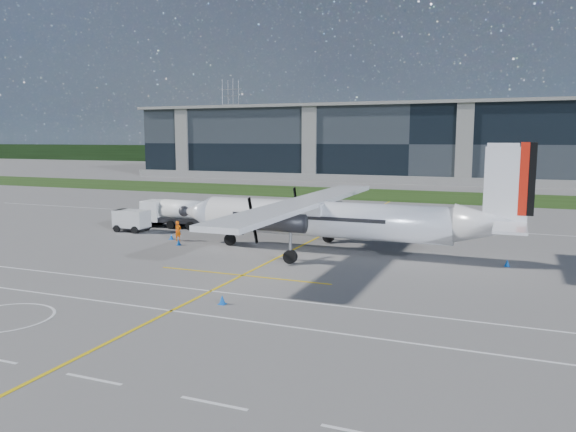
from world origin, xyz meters
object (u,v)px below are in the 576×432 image
(safety_cone_fwd, at_px, (171,237))
(safety_cone_stbdwing, at_px, (354,224))
(safety_cone_nose_port, at_px, (179,242))
(pylon_west, at_px, (231,121))
(turboprop_aircraft, at_px, (337,199))
(safety_cone_tail, at_px, (507,263))
(safety_cone_portwing, at_px, (222,300))
(fuel_tanker_truck, at_px, (171,213))
(baggage_tug, at_px, (132,221))
(ground_crew_person, at_px, (178,229))

(safety_cone_fwd, xyz_separation_m, safety_cone_stbdwing, (12.80, 12.81, 0.00))
(safety_cone_nose_port, bearing_deg, pylon_west, 116.31)
(turboprop_aircraft, height_order, safety_cone_fwd, turboprop_aircraft)
(pylon_west, distance_m, safety_cone_nose_port, 166.71)
(turboprop_aircraft, bearing_deg, safety_cone_tail, 1.95)
(safety_cone_fwd, distance_m, safety_cone_portwing, 20.19)
(safety_cone_portwing, bearing_deg, safety_cone_stbdwing, 91.05)
(fuel_tanker_truck, bearing_deg, safety_cone_portwing, -50.69)
(baggage_tug, xyz_separation_m, safety_cone_tail, (32.94, -2.28, -0.76))
(turboprop_aircraft, distance_m, baggage_tug, 21.28)
(pylon_west, relative_size, safety_cone_nose_port, 60.00)
(turboprop_aircraft, distance_m, safety_cone_portwing, 15.30)
(safety_cone_portwing, bearing_deg, safety_cone_tail, 47.53)
(safety_cone_portwing, relative_size, safety_cone_tail, 1.00)
(ground_crew_person, bearing_deg, safety_cone_portwing, -123.29)
(turboprop_aircraft, relative_size, safety_cone_stbdwing, 56.29)
(baggage_tug, bearing_deg, turboprop_aircraft, -7.37)
(baggage_tug, height_order, ground_crew_person, baggage_tug)
(fuel_tanker_truck, height_order, safety_cone_portwing, fuel_tanker_truck)
(safety_cone_tail, bearing_deg, baggage_tug, 176.03)
(pylon_west, height_order, safety_cone_fwd, pylon_west)
(pylon_west, height_order, fuel_tanker_truck, pylon_west)
(safety_cone_portwing, relative_size, safety_cone_stbdwing, 1.00)
(safety_cone_nose_port, distance_m, safety_cone_portwing, 17.32)
(safety_cone_nose_port, distance_m, safety_cone_tail, 25.14)
(pylon_west, distance_m, turboprop_aircraft, 171.23)
(ground_crew_person, relative_size, safety_cone_nose_port, 3.90)
(pylon_west, height_order, safety_cone_stbdwing, pylon_west)
(safety_cone_tail, height_order, safety_cone_stbdwing, same)
(pylon_west, relative_size, safety_cone_stbdwing, 60.00)
(baggage_tug, height_order, safety_cone_tail, baggage_tug)
(fuel_tanker_truck, bearing_deg, baggage_tug, -118.29)
(ground_crew_person, bearing_deg, safety_cone_tail, -72.66)
(safety_cone_portwing, bearing_deg, safety_cone_nose_port, 130.51)
(safety_cone_portwing, height_order, safety_cone_tail, same)
(fuel_tanker_truck, bearing_deg, safety_cone_nose_port, -52.82)
(safety_cone_tail, xyz_separation_m, safety_cone_stbdwing, (-14.33, 12.90, 0.00))
(baggage_tug, xyz_separation_m, ground_crew_person, (6.72, -2.49, -0.03))
(safety_cone_tail, bearing_deg, turboprop_aircraft, -178.05)
(safety_cone_nose_port, relative_size, safety_cone_stbdwing, 1.00)
(pylon_west, xyz_separation_m, baggage_tug, (65.72, -144.64, -13.99))
(turboprop_aircraft, bearing_deg, safety_cone_nose_port, -173.35)
(pylon_west, relative_size, fuel_tanker_truck, 4.12)
(pylon_west, xyz_separation_m, turboprop_aircraft, (86.58, -147.34, -10.78))
(pylon_west, xyz_separation_m, ground_crew_person, (72.44, -147.13, -14.02))
(pylon_west, distance_m, safety_cone_fwd, 164.00)
(ground_crew_person, height_order, safety_cone_stbdwing, ground_crew_person)
(safety_cone_nose_port, height_order, safety_cone_portwing, same)
(pylon_west, xyz_separation_m, safety_cone_stbdwing, (84.33, -134.03, -14.75))
(fuel_tanker_truck, height_order, ground_crew_person, fuel_tanker_truck)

